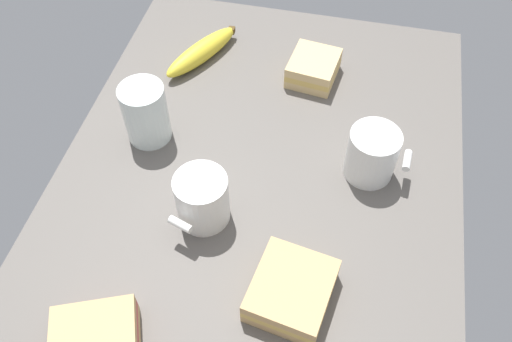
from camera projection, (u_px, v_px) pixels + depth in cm
name	position (u px, v px, depth cm)	size (l,w,h in cm)	color
tabletop	(256.00, 186.00, 84.86)	(90.00, 64.00, 2.00)	#5B5651
coffee_mug_black	(372.00, 154.00, 81.92)	(7.88, 10.01, 8.61)	white
coffee_mug_milky	(202.00, 199.00, 76.84)	(10.10, 7.83, 8.56)	white
sandwich_main	(291.00, 291.00, 70.53)	(12.68, 11.75, 4.40)	tan
sandwich_extra	(313.00, 68.00, 97.07)	(10.18, 9.39, 4.40)	#DBB77A
glass_of_milk	(146.00, 115.00, 86.42)	(7.34, 7.34, 10.48)	silver
banana	(202.00, 52.00, 100.34)	(17.48, 11.77, 3.80)	yellow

